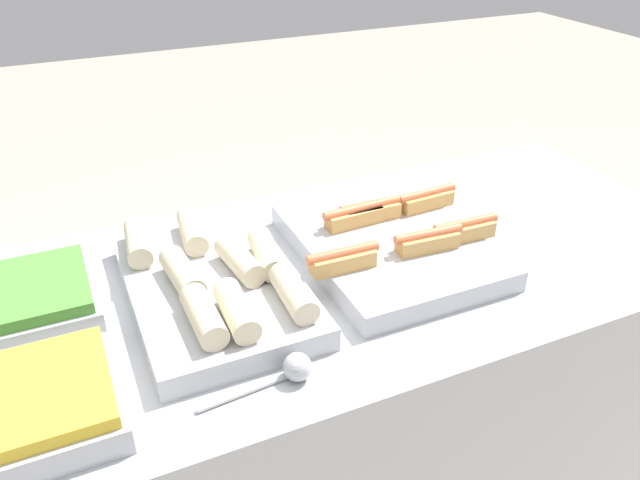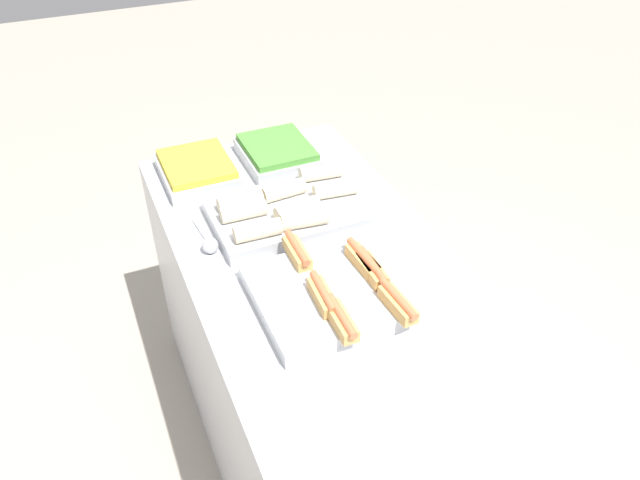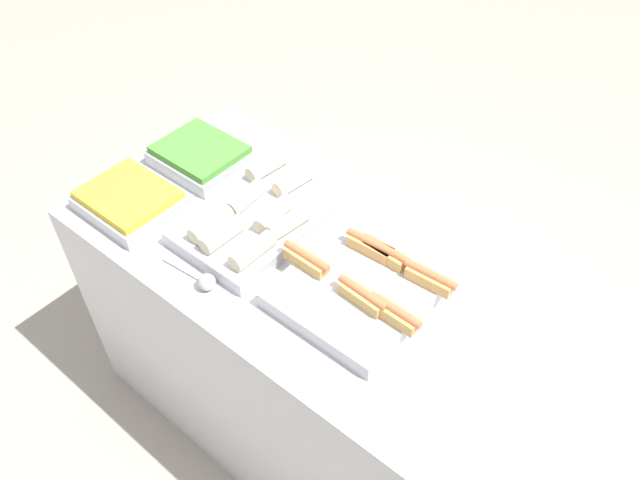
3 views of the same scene
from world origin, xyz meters
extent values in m
cube|color=#B7BABF|center=(0.00, 0.00, 0.47)|extent=(1.77, 0.79, 0.95)
cube|color=#B7BABF|center=(0.09, 0.00, 0.97)|extent=(0.38, 0.50, 0.05)
cube|color=tan|center=(0.24, -0.08, 1.01)|extent=(0.14, 0.05, 0.04)
cylinder|color=#D66B42|center=(0.24, -0.08, 1.03)|extent=(0.16, 0.03, 0.02)
cube|color=tan|center=(-0.06, -0.08, 1.01)|extent=(0.14, 0.05, 0.04)
cylinder|color=#D66B42|center=(-0.06, -0.08, 1.03)|extent=(0.16, 0.03, 0.02)
cube|color=tan|center=(0.05, 0.08, 1.01)|extent=(0.14, 0.05, 0.04)
cylinder|color=#D66B42|center=(0.05, 0.08, 1.03)|extent=(0.16, 0.03, 0.02)
cube|color=tan|center=(0.25, 0.08, 1.01)|extent=(0.14, 0.05, 0.04)
cylinder|color=#D66B42|center=(0.25, 0.08, 1.03)|extent=(0.16, 0.03, 0.02)
cube|color=tan|center=(0.10, 0.08, 1.01)|extent=(0.14, 0.05, 0.04)
cylinder|color=#D66B42|center=(0.10, 0.08, 1.03)|extent=(0.16, 0.03, 0.02)
cube|color=tan|center=(0.14, -0.09, 1.01)|extent=(0.14, 0.05, 0.04)
cylinder|color=#D66B42|center=(0.14, -0.09, 1.03)|extent=(0.16, 0.03, 0.02)
cube|color=#B7BABF|center=(-0.31, 0.00, 0.97)|extent=(0.33, 0.51, 0.05)
cylinder|color=beige|center=(-0.26, 0.00, 1.02)|extent=(0.07, 0.15, 0.05)
cylinder|color=beige|center=(-0.43, 0.16, 1.02)|extent=(0.07, 0.15, 0.05)
cylinder|color=beige|center=(-0.31, 0.16, 1.02)|extent=(0.07, 0.15, 0.05)
cylinder|color=beige|center=(-0.37, -0.15, 1.02)|extent=(0.05, 0.15, 0.05)
cylinder|color=beige|center=(-0.31, -0.16, 1.02)|extent=(0.06, 0.15, 0.05)
cylinder|color=beige|center=(-0.37, 0.00, 1.02)|extent=(0.06, 0.15, 0.05)
cylinder|color=beige|center=(-0.20, 0.00, 1.02)|extent=(0.07, 0.15, 0.05)
cylinder|color=beige|center=(-0.20, -0.15, 1.02)|extent=(0.06, 0.15, 0.05)
cube|color=#B7BABF|center=(-0.68, -0.22, 0.97)|extent=(0.30, 0.25, 0.05)
cube|color=gold|center=(-0.68, -0.22, 1.01)|extent=(0.28, 0.23, 0.02)
cube|color=#B7BABF|center=(-0.68, 0.09, 0.97)|extent=(0.30, 0.25, 0.05)
cube|color=#4C9338|center=(-0.68, 0.09, 1.01)|extent=(0.28, 0.23, 0.02)
cylinder|color=#B2B5BA|center=(-0.34, -0.29, 0.95)|extent=(0.18, 0.03, 0.01)
sphere|color=#B2B5BA|center=(-0.25, -0.29, 0.97)|extent=(0.05, 0.05, 0.05)
camera|label=1|loc=(-0.55, -1.04, 1.71)|focal=35.00mm
camera|label=2|loc=(1.26, -0.58, 2.14)|focal=35.00mm
camera|label=3|loc=(0.73, -0.98, 2.29)|focal=35.00mm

